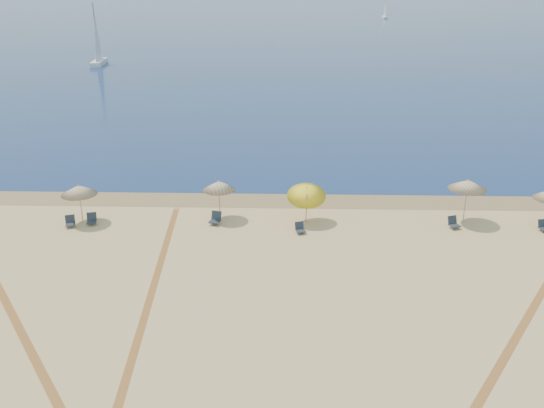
{
  "coord_description": "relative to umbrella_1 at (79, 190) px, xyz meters",
  "views": [
    {
      "loc": [
        0.87,
        -10.92,
        13.78
      ],
      "look_at": [
        0.0,
        20.0,
        1.3
      ],
      "focal_mm": 38.43,
      "sensor_mm": 36.0,
      "label": 1
    }
  ],
  "objects": [
    {
      "name": "chair_4",
      "position": [
        7.84,
        -0.01,
        -1.7
      ],
      "size": [
        0.75,
        0.82,
        0.72
      ],
      "rotation": [
        0.0,
        0.0,
        -0.26
      ],
      "color": "#1E252E",
      "rests_on": "ground"
    },
    {
      "name": "chair_7",
      "position": [
        26.57,
        -0.48,
        -1.73
      ],
      "size": [
        0.62,
        0.69,
        0.63
      ],
      "rotation": [
        0.0,
        0.0,
        0.18
      ],
      "color": "#1E252E",
      "rests_on": "ground"
    },
    {
      "name": "chair_6",
      "position": [
        21.57,
        -0.2,
        -1.72
      ],
      "size": [
        0.74,
        0.8,
        0.67
      ],
      "rotation": [
        0.0,
        0.0,
        0.35
      ],
      "color": "#1E252E",
      "rests_on": "ground"
    },
    {
      "name": "umbrella_3",
      "position": [
        13.12,
        0.34,
        -0.12
      ],
      "size": [
        2.27,
        2.32,
        2.56
      ],
      "color": "gray",
      "rests_on": "ground"
    },
    {
      "name": "chair_3",
      "position": [
        0.63,
        -0.27,
        -1.72
      ],
      "size": [
        0.68,
        0.75,
        0.66
      ],
      "rotation": [
        0.0,
        0.0,
        0.23
      ],
      "color": "#1E252E",
      "rests_on": "ground"
    },
    {
      "name": "umbrella_1",
      "position": [
        0.0,
        0.0,
        0.0
      ],
      "size": [
        2.07,
        2.07,
        2.35
      ],
      "color": "gray",
      "rests_on": "ground"
    },
    {
      "name": "sailboat_1",
      "position": [
        41.3,
        156.78,
        -0.02
      ],
      "size": [
        1.35,
        4.47,
        6.58
      ],
      "rotation": [
        0.0,
        0.0,
        0.05
      ],
      "color": "white",
      "rests_on": "ocean"
    },
    {
      "name": "umbrella_4",
      "position": [
        22.38,
        0.68,
        0.3
      ],
      "size": [
        2.21,
        2.21,
        2.66
      ],
      "color": "gray",
      "rests_on": "ground"
    },
    {
      "name": "ocean",
      "position": [
        11.14,
        204.91,
        -2.0
      ],
      "size": [
        500.0,
        500.0,
        0.0
      ],
      "primitive_type": "plane",
      "color": "#0C2151",
      "rests_on": "ground"
    },
    {
      "name": "wet_sand",
      "position": [
        11.14,
        3.91,
        -2.01
      ],
      "size": [
        500.0,
        500.0,
        0.0
      ],
      "primitive_type": "plane",
      "color": "olive",
      "rests_on": "ground"
    },
    {
      "name": "chair_5",
      "position": [
        12.75,
        -1.14,
        -1.74
      ],
      "size": [
        0.66,
        0.71,
        0.61
      ],
      "rotation": [
        0.0,
        0.0,
        0.32
      ],
      "color": "#1E252E",
      "rests_on": "ground"
    },
    {
      "name": "umbrella_2",
      "position": [
        8.01,
        0.74,
        0.08
      ],
      "size": [
        1.91,
        1.91,
        2.43
      ],
      "color": "gray",
      "rests_on": "ground"
    },
    {
      "name": "tire_tracks",
      "position": [
        9.18,
        -11.53,
        -2.01
      ],
      "size": [
        59.14,
        41.17,
        0.0
      ],
      "color": "tan",
      "rests_on": "ground"
    },
    {
      "name": "sailboat_0",
      "position": [
        -17.63,
        60.83,
        0.78
      ],
      "size": [
        2.15,
        6.31,
        9.22
      ],
      "rotation": [
        0.0,
        0.0,
        0.09
      ],
      "color": "white",
      "rests_on": "ocean"
    },
    {
      "name": "chair_2",
      "position": [
        -0.5,
        -0.64,
        -1.73
      ],
      "size": [
        0.71,
        0.77,
        0.65
      ],
      "rotation": [
        0.0,
        0.0,
        0.33
      ],
      "color": "#1E252E",
      "rests_on": "ground"
    }
  ]
}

